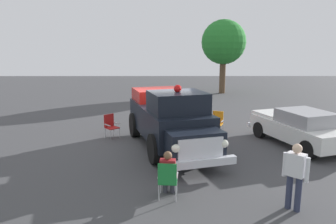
{
  "coord_description": "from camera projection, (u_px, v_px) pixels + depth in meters",
  "views": [
    {
      "loc": [
        -0.33,
        12.72,
        3.92
      ],
      "look_at": [
        -0.37,
        0.43,
        1.38
      ],
      "focal_mm": 34.22,
      "sensor_mm": 36.0,
      "label": 1
    }
  ],
  "objects": [
    {
      "name": "lawn_chair_by_car",
      "position": [
        217.0,
        121.0,
        14.51
      ],
      "size": [
        0.64,
        0.64,
        1.02
      ],
      "color": "#B7BABF",
      "rests_on": "ground"
    },
    {
      "name": "oak_tree_distant",
      "position": [
        224.0,
        42.0,
        26.33
      ],
      "size": [
        3.65,
        3.65,
        6.07
      ],
      "color": "brown",
      "rests_on": "ground"
    },
    {
      "name": "spectator_seated",
      "position": [
        168.0,
        172.0,
        8.33
      ],
      "size": [
        0.42,
        0.56,
        1.29
      ],
      "color": "#383842",
      "rests_on": "ground"
    },
    {
      "name": "vintage_fire_truck",
      "position": [
        170.0,
        118.0,
        12.36
      ],
      "size": [
        3.86,
        6.32,
        2.59
      ],
      "color": "black",
      "rests_on": "ground"
    },
    {
      "name": "ground_plane",
      "position": [
        159.0,
        143.0,
        13.25
      ],
      "size": [
        60.0,
        60.0,
        0.0
      ],
      "primitive_type": "plane",
      "color": "#424244"
    },
    {
      "name": "lawn_chair_near_truck",
      "position": [
        168.0,
        178.0,
        8.23
      ],
      "size": [
        0.55,
        0.54,
        1.02
      ],
      "color": "#B7BABF",
      "rests_on": "ground"
    },
    {
      "name": "spectator_standing",
      "position": [
        295.0,
        172.0,
        7.62
      ],
      "size": [
        0.53,
        0.51,
        1.68
      ],
      "color": "#2D334C",
      "rests_on": "ground"
    },
    {
      "name": "classic_hot_rod",
      "position": [
        299.0,
        127.0,
        12.8
      ],
      "size": [
        3.13,
        4.72,
        1.46
      ],
      "color": "black",
      "rests_on": "ground"
    },
    {
      "name": "lawn_chair_spare",
      "position": [
        111.0,
        124.0,
        13.87
      ],
      "size": [
        0.69,
        0.69,
        1.02
      ],
      "color": "#B7BABF",
      "rests_on": "ground"
    }
  ]
}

